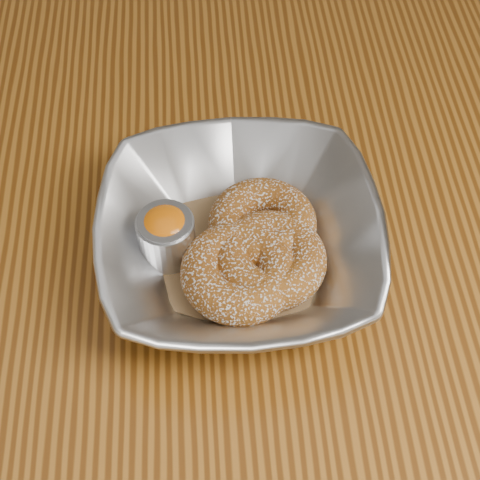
{
  "coord_description": "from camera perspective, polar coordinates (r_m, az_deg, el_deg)",
  "views": [
    {
      "loc": [
        0.05,
        -0.43,
        1.28
      ],
      "look_at": [
        0.07,
        -0.07,
        0.78
      ],
      "focal_mm": 55.0,
      "sensor_mm": 36.0,
      "label": 1
    }
  ],
  "objects": [
    {
      "name": "donut_back",
      "position": [
        0.64,
        1.75,
        1.3
      ],
      "size": [
        0.12,
        0.12,
        0.03
      ],
      "primitive_type": "torus",
      "rotation": [
        0.0,
        0.0,
        0.34
      ],
      "color": "brown",
      "rests_on": "parchment"
    },
    {
      "name": "ground_plane",
      "position": [
        1.35,
        -3.51,
        -17.8
      ],
      "size": [
        4.0,
        4.0,
        0.0
      ],
      "primitive_type": "plane",
      "color": "#565659",
      "rests_on": "ground"
    },
    {
      "name": "table",
      "position": [
        0.77,
        -5.91,
        -2.08
      ],
      "size": [
        1.2,
        0.8,
        0.75
      ],
      "color": "brown",
      "rests_on": "ground_plane"
    },
    {
      "name": "donut_extra",
      "position": [
        0.62,
        2.28,
        -1.54
      ],
      "size": [
        0.11,
        0.11,
        0.03
      ],
      "primitive_type": "torus",
      "rotation": [
        0.0,
        0.0,
        -0.16
      ],
      "color": "brown",
      "rests_on": "parchment"
    },
    {
      "name": "donut_front",
      "position": [
        0.61,
        -0.02,
        -2.5
      ],
      "size": [
        0.1,
        0.1,
        0.03
      ],
      "primitive_type": "torus",
      "rotation": [
        0.0,
        0.0,
        -0.04
      ],
      "color": "brown",
      "rests_on": "parchment"
    },
    {
      "name": "parchment",
      "position": [
        0.64,
        0.0,
        -1.11
      ],
      "size": [
        0.19,
        0.19,
        0.0
      ],
      "primitive_type": "cube",
      "rotation": [
        0.0,
        0.0,
        1.16
      ],
      "color": "brown",
      "rests_on": "table"
    },
    {
      "name": "ramekin",
      "position": [
        0.62,
        -5.74,
        0.42
      ],
      "size": [
        0.05,
        0.05,
        0.05
      ],
      "color": "silver",
      "rests_on": "table"
    },
    {
      "name": "serving_bowl",
      "position": [
        0.62,
        0.0,
        -0.02
      ],
      "size": [
        0.24,
        0.24,
        0.06
      ],
      "primitive_type": "imported",
      "color": "silver",
      "rests_on": "table"
    }
  ]
}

